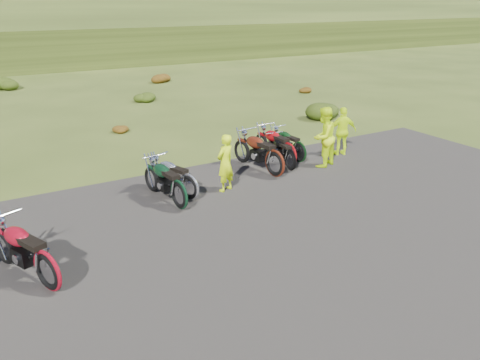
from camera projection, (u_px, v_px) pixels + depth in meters
ground at (245, 217)px, 11.47m from camera, size 300.00×300.00×0.00m
gravel_pad at (294, 253)px, 9.85m from camera, size 20.00×12.00×0.04m
hill_slope at (15, 47)px, 51.79m from camera, size 300.00×45.97×9.37m
shrub_3 at (7, 82)px, 27.42m from camera, size 1.56×1.56×0.92m
shrub_4 at (119, 127)px, 18.62m from camera, size 0.77×0.77×0.45m
shrub_5 at (144, 96)px, 24.22m from camera, size 1.03×1.03×0.61m
shrub_6 at (160, 76)px, 29.82m from camera, size 1.30×1.30×0.77m
shrub_7 at (324, 108)px, 20.91m from camera, size 1.56×1.56×0.92m
shrub_8 at (303, 89)px, 26.62m from camera, size 0.77×0.77×0.45m
motorcycle_1 at (51, 291)px, 8.56m from camera, size 1.60×2.39×1.19m
motorcycle_2 at (180, 210)px, 11.88m from camera, size 1.02×2.25×1.14m
motorcycle_3 at (190, 200)px, 12.44m from camera, size 1.34×2.12×1.05m
motorcycle_4 at (274, 177)px, 14.03m from camera, size 1.11×2.44×1.23m
motorcycle_5 at (290, 171)px, 14.54m from camera, size 0.79×1.91×0.98m
motorcycle_6 at (288, 167)px, 14.86m from camera, size 0.85×2.25×1.16m
motorcycle_7 at (299, 163)px, 15.28m from camera, size 0.80×1.97×1.01m
person_middle at (225, 164)px, 12.73m from camera, size 0.69×0.57×1.60m
person_right_a at (323, 138)px, 14.60m from camera, size 1.10×0.97×1.89m
person_right_b at (343, 132)px, 15.73m from camera, size 1.04×0.70×1.63m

